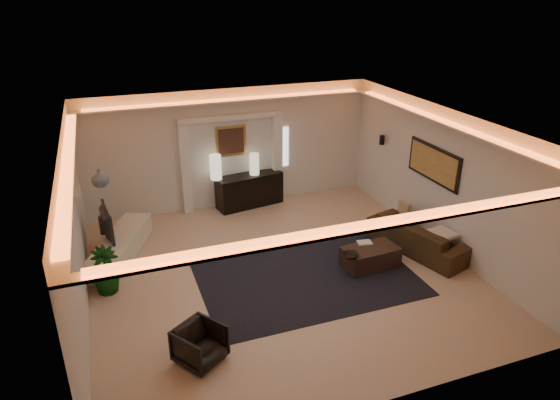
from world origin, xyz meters
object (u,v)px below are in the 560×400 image
object	(u,v)px
console	(250,190)
sofa	(419,236)
coffee_table	(370,257)
armchair	(200,345)

from	to	relation	value
console	sofa	bearing A→B (deg)	-61.91
coffee_table	armchair	xyz separation A→B (m)	(-3.67, -1.51, 0.09)
sofa	coffee_table	size ratio (longest dim) A/B	2.04
console	armchair	bearing A→B (deg)	-123.97
console	coffee_table	world-z (taller)	console
armchair	console	bearing A→B (deg)	31.18
console	coffee_table	size ratio (longest dim) A/B	1.52
sofa	coffee_table	bearing A→B (deg)	84.40
coffee_table	armchair	size ratio (longest dim) A/B	1.68
console	sofa	distance (m)	4.29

